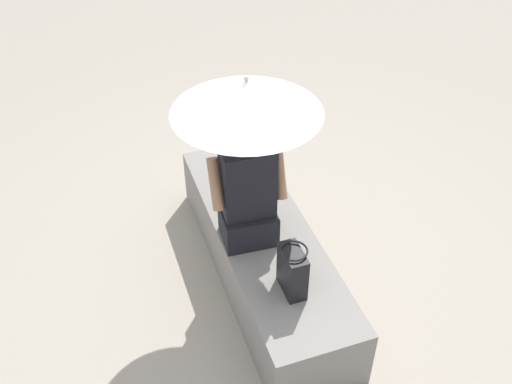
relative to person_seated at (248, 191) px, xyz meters
The scene contains 6 objects.
ground_plane 0.83m from the person_seated, 71.68° to the right, with size 14.00×14.00×0.00m, color #9E9384.
stone_bench 0.62m from the person_seated, 71.68° to the right, with size 2.06×0.60×0.44m, color gray.
person_seated is the anchor object (origin of this frame).
parasol 0.61m from the person_seated, 17.16° to the right, with size 0.89×0.89×1.13m.
handbag_black 0.57m from the person_seated, 169.06° to the right, with size 0.22×0.17×0.32m.
magazine 0.82m from the person_seated, 10.36° to the right, with size 0.28×0.20×0.01m, color gold.
Camera 1 is at (-2.68, 0.99, 3.06)m, focal length 40.90 mm.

